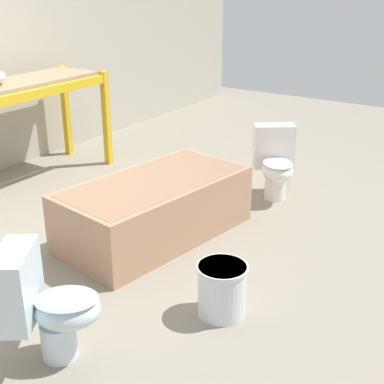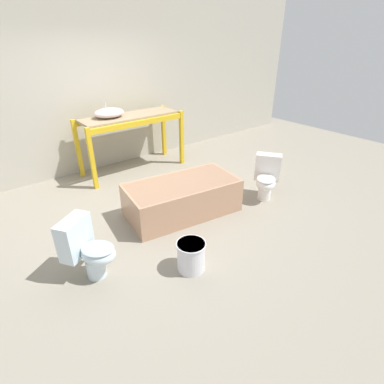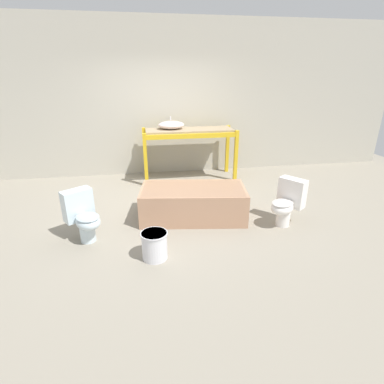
{
  "view_description": "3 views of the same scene",
  "coord_description": "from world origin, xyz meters",
  "px_view_note": "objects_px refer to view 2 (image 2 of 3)",
  "views": [
    {
      "loc": [
        -2.92,
        -3.03,
        2.05
      ],
      "look_at": [
        0.07,
        -1.04,
        0.57
      ],
      "focal_mm": 50.0,
      "sensor_mm": 36.0,
      "label": 1
    },
    {
      "loc": [
        -2.0,
        -3.62,
        2.35
      ],
      "look_at": [
        0.11,
        -0.97,
        0.56
      ],
      "focal_mm": 28.0,
      "sensor_mm": 36.0,
      "label": 2
    },
    {
      "loc": [
        -0.46,
        -4.76,
        2.14
      ],
      "look_at": [
        0.17,
        -0.98,
        0.61
      ],
      "focal_mm": 28.0,
      "sensor_mm": 36.0,
      "label": 3
    }
  ],
  "objects_px": {
    "sink_basin": "(109,113)",
    "bathtub_main": "(182,195)",
    "toilet_far": "(87,248)",
    "toilet_near": "(266,177)",
    "bucket_white": "(191,256)"
  },
  "relations": [
    {
      "from": "sink_basin",
      "to": "bathtub_main",
      "type": "height_order",
      "value": "sink_basin"
    },
    {
      "from": "bathtub_main",
      "to": "toilet_far",
      "type": "bearing_deg",
      "value": -156.66
    },
    {
      "from": "sink_basin",
      "to": "toilet_far",
      "type": "height_order",
      "value": "sink_basin"
    },
    {
      "from": "toilet_near",
      "to": "bucket_white",
      "type": "distance_m",
      "value": 2.07
    },
    {
      "from": "sink_basin",
      "to": "bathtub_main",
      "type": "distance_m",
      "value": 2.13
    },
    {
      "from": "bathtub_main",
      "to": "bucket_white",
      "type": "distance_m",
      "value": 1.22
    },
    {
      "from": "toilet_far",
      "to": "toilet_near",
      "type": "bearing_deg",
      "value": -35.0
    },
    {
      "from": "bathtub_main",
      "to": "bucket_white",
      "type": "xyz_separation_m",
      "value": [
        -0.66,
        -1.03,
        -0.1
      ]
    },
    {
      "from": "bathtub_main",
      "to": "toilet_far",
      "type": "xyz_separation_m",
      "value": [
        -1.56,
        -0.42,
        0.08
      ]
    },
    {
      "from": "bathtub_main",
      "to": "toilet_near",
      "type": "distance_m",
      "value": 1.4
    },
    {
      "from": "sink_basin",
      "to": "toilet_near",
      "type": "height_order",
      "value": "sink_basin"
    },
    {
      "from": "sink_basin",
      "to": "bucket_white",
      "type": "xyz_separation_m",
      "value": [
        -0.54,
        -2.98,
        -0.96
      ]
    },
    {
      "from": "toilet_near",
      "to": "bucket_white",
      "type": "bearing_deg",
      "value": -109.27
    },
    {
      "from": "sink_basin",
      "to": "toilet_far",
      "type": "distance_m",
      "value": 2.88
    },
    {
      "from": "sink_basin",
      "to": "bathtub_main",
      "type": "xyz_separation_m",
      "value": [
        0.12,
        -1.95,
        -0.86
      ]
    }
  ]
}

